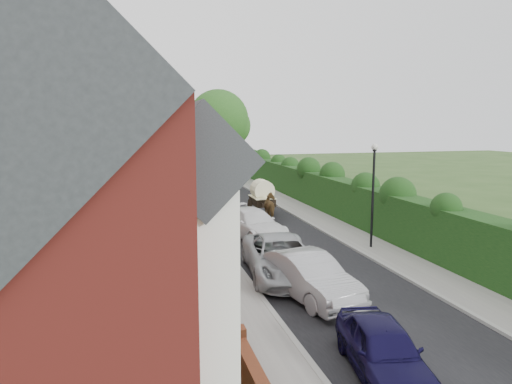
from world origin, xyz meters
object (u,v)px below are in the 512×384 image
car_white (252,223)px  car_red (197,189)px  car_silver_a (309,276)px  car_silver_b (281,257)px  horse_cart (262,194)px  car_green (215,203)px  car_beige (205,184)px  car_grey (179,174)px  lamppost (373,182)px  car_navy (383,349)px  horse (272,207)px

car_white → car_red: size_ratio=1.21×
car_silver_a → car_white: car_silver_a is taller
car_silver_b → horse_cart: (2.76, 12.34, 0.55)m
car_green → horse_cart: size_ratio=1.40×
car_beige → car_grey: size_ratio=1.05×
lamppost → car_grey: lamppost is taller
car_red → car_grey: (-0.35, 11.20, 0.09)m
car_navy → horse_cart: bearing=92.7°
car_silver_b → horse_cart: 12.66m
horse_cart → car_white: bearing=-110.8°
lamppost → car_grey: (-6.36, 29.00, -2.50)m
car_navy → car_white: (0.40, 14.03, 0.08)m
horse → car_navy: bearing=83.6°
car_green → horse_cart: 3.23m
car_silver_b → car_beige: bearing=95.4°
car_red → horse_cart: (3.26, -8.06, 0.64)m
car_silver_b → car_red: (-0.50, 20.40, -0.09)m
horse → lamppost: bearing=112.1°
car_grey → horse: bearing=-83.7°
car_silver_b → car_green: bearing=98.4°
car_grey → car_red: bearing=-91.4°
lamppost → car_grey: size_ratio=0.94×
car_silver_b → horse_cart: horse_cart is taller
car_silver_a → car_beige: size_ratio=0.82×
car_red → car_beige: (1.01, 2.46, 0.10)m
car_navy → car_red: bearing=101.5°
car_grey → horse_cart: horse_cart is taller
car_red → car_silver_a: bearing=-80.7°
car_navy → car_beige: car_beige is taller
car_green → car_beige: bearing=98.1°
car_beige → car_grey: bearing=83.9°
horse → car_silver_a: bearing=80.7°
lamppost → car_grey: 29.79m
car_navy → car_silver_a: 5.17m
car_silver_a → horse_cart: 15.00m
lamppost → car_silver_b: (-5.51, -2.60, -2.50)m
horse_cart → lamppost: bearing=-74.2°
car_silver_b → car_navy: bearing=-82.5°
lamppost → car_beige: (-5.00, 20.26, -2.49)m
lamppost → car_white: bearing=142.5°
horse → horse_cart: horse_cart is taller
car_green → car_white: bearing=-69.0°
car_red → horse: size_ratio=2.11×
car_white → horse: size_ratio=2.56×
car_beige → horse_cart: size_ratio=1.78×
car_silver_b → car_green: 12.92m
car_silver_b → car_white: bearing=92.2°
car_navy → car_red: (-0.61, 28.00, 0.03)m
car_silver_b → car_green: (-0.38, 12.92, -0.01)m
car_red → car_grey: car_grey is taller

